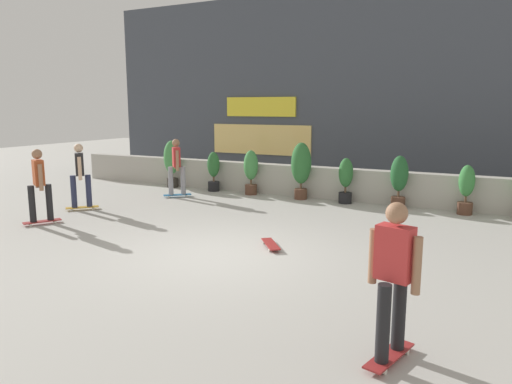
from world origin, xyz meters
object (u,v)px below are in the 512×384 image
object	(u,v)px
potted_plant_3	(301,166)
skater_foreground	(177,165)
potted_plant_4	(346,179)
skater_mid_plaza	(80,173)
potted_plant_2	(251,170)
potted_plant_6	(466,188)
skater_by_wall_left	(39,183)
skateboard_near_camera	(271,244)
potted_plant_5	(399,179)
potted_plant_1	(214,170)
skater_far_right	(394,275)
potted_plant_0	(172,160)

from	to	relation	value
potted_plant_3	skater_foreground	bearing A→B (deg)	-157.90
potted_plant_4	skater_mid_plaza	size ratio (longest dim) A/B	0.73
potted_plant_2	skater_mid_plaza	size ratio (longest dim) A/B	0.79
potted_plant_6	skater_by_wall_left	world-z (taller)	skater_by_wall_left
skateboard_near_camera	skater_foreground	bearing A→B (deg)	143.96
skater_mid_plaza	skater_foreground	size ratio (longest dim) A/B	1.00
skater_mid_plaza	potted_plant_5	bearing A→B (deg)	28.62
potted_plant_1	potted_plant_3	size ratio (longest dim) A/B	0.76
skater_by_wall_left	skater_mid_plaza	bearing A→B (deg)	104.06
potted_plant_3	skater_foreground	distance (m)	3.60
potted_plant_4	skater_far_right	xyz separation A→B (m)	(2.87, -7.90, 0.26)
skater_by_wall_left	potted_plant_2	bearing A→B (deg)	65.72
potted_plant_4	potted_plant_5	xyz separation A→B (m)	(1.42, 0.00, 0.10)
potted_plant_4	skater_by_wall_left	distance (m)	7.66
skater_far_right	potted_plant_0	bearing A→B (deg)	137.76
skater_foreground	skater_by_wall_left	world-z (taller)	same
skater_far_right	skater_by_wall_left	world-z (taller)	same
skateboard_near_camera	potted_plant_2	bearing A→B (deg)	121.63
skater_mid_plaza	skateboard_near_camera	distance (m)	5.87
potted_plant_6	skater_mid_plaza	distance (m)	9.62
potted_plant_1	skater_far_right	world-z (taller)	skater_far_right
potted_plant_0	potted_plant_2	world-z (taller)	potted_plant_0
potted_plant_3	potted_plant_4	size ratio (longest dim) A/B	1.30
potted_plant_4	skater_by_wall_left	world-z (taller)	skater_by_wall_left
potted_plant_3	skater_mid_plaza	world-z (taller)	skater_mid_plaza
potted_plant_1	skateboard_near_camera	bearing A→B (deg)	-48.19
potted_plant_4	skater_foreground	world-z (taller)	skater_foreground
potted_plant_0	skater_mid_plaza	distance (m)	3.92
potted_plant_0	skater_mid_plaza	size ratio (longest dim) A/B	0.90
potted_plant_3	potted_plant_4	distance (m)	1.33
potted_plant_0	potted_plant_6	size ratio (longest dim) A/B	1.25
potted_plant_0	skater_by_wall_left	world-z (taller)	skater_by_wall_left
potted_plant_6	skater_far_right	xyz separation A→B (m)	(-0.15, -7.90, 0.29)
potted_plant_6	skater_foreground	distance (m)	7.79
potted_plant_0	potted_plant_2	distance (m)	2.91
potted_plant_5	skater_mid_plaza	xyz separation A→B (m)	(-7.17, -3.91, 0.16)
potted_plant_5	skateboard_near_camera	xyz separation A→B (m)	(-1.42, -4.73, -0.72)
potted_plant_0	potted_plant_1	world-z (taller)	potted_plant_0
potted_plant_0	skater_by_wall_left	xyz separation A→B (m)	(0.45, -5.45, 0.05)
potted_plant_2	skater_by_wall_left	bearing A→B (deg)	-114.28
potted_plant_2	skater_foreground	xyz separation A→B (m)	(-1.72, -1.35, 0.19)
potted_plant_2	skateboard_near_camera	world-z (taller)	potted_plant_2
potted_plant_1	potted_plant_6	bearing A→B (deg)	0.00
potted_plant_0	potted_plant_6	bearing A→B (deg)	0.00
potted_plant_0	skater_mid_plaza	xyz separation A→B (m)	(0.07, -3.91, 0.05)
potted_plant_3	skater_by_wall_left	world-z (taller)	skater_by_wall_left
potted_plant_2	potted_plant_6	bearing A→B (deg)	0.00
skater_mid_plaza	skateboard_near_camera	xyz separation A→B (m)	(5.75, -0.81, -0.88)
potted_plant_2	skater_by_wall_left	size ratio (longest dim) A/B	0.79
potted_plant_5	skater_mid_plaza	distance (m)	8.17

